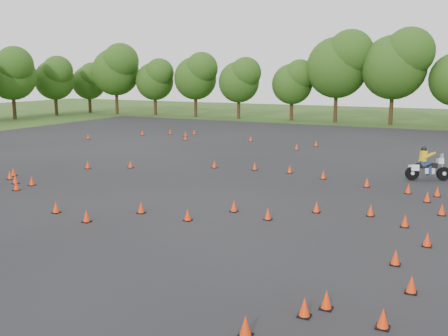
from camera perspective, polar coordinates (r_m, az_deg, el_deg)
The scene contains 5 objects.
ground at distance 20.39m, azimuth -4.91°, elevation -5.22°, with size 140.00×140.00×0.00m, color #2D5119.
asphalt_pad at distance 25.57m, azimuth 1.95°, elevation -1.87°, with size 62.00×62.00×0.00m, color black.
treeline at distance 52.11m, azimuth 19.02°, elevation 9.20°, with size 87.06×32.84×11.14m.
traffic_cones at distance 24.75m, azimuth 1.93°, elevation -1.77°, with size 36.05×33.70×0.45m.
rider_yellow at distance 28.45m, azimuth 22.39°, elevation 0.46°, with size 2.34×0.72×1.81m, color gold, non-canonical shape.
Camera 1 is at (10.06, -16.83, 5.62)m, focal length 40.00 mm.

